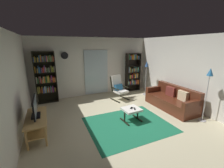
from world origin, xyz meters
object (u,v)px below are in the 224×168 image
at_px(tv_stand, 37,123).
at_px(bookshelf_near_sofa, 133,72).
at_px(cell_phone, 132,108).
at_px(floor_lamp_by_sofa, 209,81).
at_px(lounge_armchair, 118,87).
at_px(television, 35,108).
at_px(floor_lamp_by_shelf, 146,69).
at_px(wall_clock, 65,55).
at_px(ottoman, 131,111).
at_px(leather_sofa, 172,100).
at_px(tv_remote, 135,109).
at_px(bookshelf_near_tv, 46,76).

height_order(tv_stand, bookshelf_near_sofa, bookshelf_near_sofa).
bearing_deg(cell_phone, floor_lamp_by_sofa, 20.12).
relative_size(bookshelf_near_sofa, lounge_armchair, 1.84).
xyz_separation_m(television, floor_lamp_by_shelf, (4.49, 1.53, 0.47)).
bearing_deg(lounge_armchair, wall_clock, 153.23).
xyz_separation_m(ottoman, floor_lamp_by_sofa, (2.01, -0.90, 0.94)).
height_order(leather_sofa, floor_lamp_by_sofa, floor_lamp_by_sofa).
height_order(floor_lamp_by_sofa, wall_clock, wall_clock).
relative_size(tv_remote, floor_lamp_by_shelf, 0.09).
height_order(leather_sofa, tv_remote, leather_sofa).
bearing_deg(cell_phone, tv_remote, -14.37).
distance_m(bookshelf_near_tv, ottoman, 3.65).
distance_m(tv_stand, bookshelf_near_tv, 2.52).
distance_m(lounge_armchair, floor_lamp_by_shelf, 1.57).
distance_m(bookshelf_near_tv, bookshelf_near_sofa, 4.00).
distance_m(television, floor_lamp_by_shelf, 4.77).
distance_m(bookshelf_near_sofa, floor_lamp_by_shelf, 0.92).
distance_m(ottoman, wall_clock, 3.57).
distance_m(ottoman, tv_remote, 0.12).
bearing_deg(tv_remote, bookshelf_near_tv, 150.16).
bearing_deg(floor_lamp_by_sofa, wall_clock, 133.06).
bearing_deg(tv_stand, television, 16.68).
height_order(tv_stand, tv_remote, tv_stand).
height_order(tv_stand, lounge_armchair, lounge_armchair).
bearing_deg(leather_sofa, lounge_armchair, 130.01).
height_order(ottoman, floor_lamp_by_shelf, floor_lamp_by_shelf).
height_order(bookshelf_near_tv, wall_clock, bookshelf_near_tv).
distance_m(tv_stand, bookshelf_near_sofa, 4.96).
xyz_separation_m(television, bookshelf_near_tv, (0.30, 2.38, 0.34)).
xyz_separation_m(bookshelf_near_tv, floor_lamp_by_sofa, (4.30, -3.63, 0.19)).
bearing_deg(floor_lamp_by_shelf, tv_stand, -161.20).
height_order(leather_sofa, wall_clock, wall_clock).
relative_size(leather_sofa, floor_lamp_by_shelf, 1.21).
xyz_separation_m(leather_sofa, wall_clock, (-3.36, 2.64, 1.55)).
bearing_deg(bookshelf_near_sofa, tv_remote, -120.25).
distance_m(tv_stand, cell_phone, 2.63).
relative_size(tv_stand, lounge_armchair, 1.23).
bearing_deg(tv_remote, wall_clock, 138.29).
height_order(television, leather_sofa, television).
bearing_deg(television, tv_remote, -9.03).
height_order(tv_stand, wall_clock, wall_clock).
xyz_separation_m(lounge_armchair, ottoman, (-0.48, -1.86, -0.20)).
xyz_separation_m(bookshelf_near_tv, ottoman, (2.29, -2.74, -0.76)).
height_order(cell_phone, wall_clock, wall_clock).
relative_size(ottoman, tv_remote, 3.80).
distance_m(bookshelf_near_tv, cell_phone, 3.63).
bearing_deg(television, floor_lamp_by_sofa, -15.19).
bearing_deg(bookshelf_near_tv, floor_lamp_by_sofa, -40.19).
height_order(cell_phone, floor_lamp_by_sofa, floor_lamp_by_sofa).
bearing_deg(tv_stand, floor_lamp_by_sofa, -15.18).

